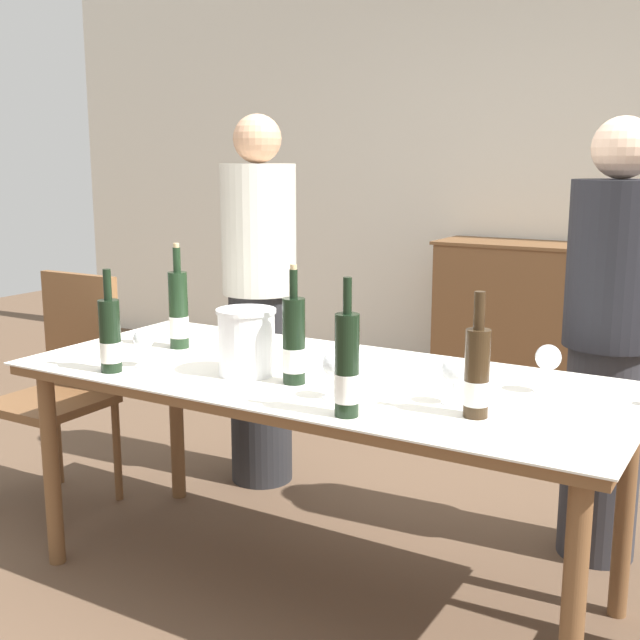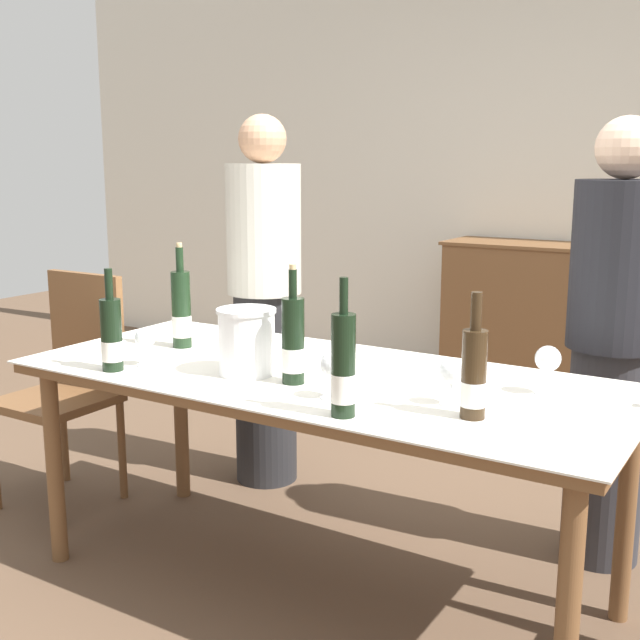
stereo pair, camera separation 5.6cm
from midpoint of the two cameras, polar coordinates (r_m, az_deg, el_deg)
name	(u,v)px [view 2 (the right image)]	position (r m, az deg, el deg)	size (l,w,h in m)	color
ground_plane	(320,586)	(2.94, 0.58, -18.42)	(12.00, 12.00, 0.00)	brown
back_wall	(569,170)	(5.28, 17.57, 10.17)	(8.00, 0.10, 2.80)	silver
sideboard_cabinet	(561,324)	(5.07, 17.06, -0.28)	(1.43, 0.46, 0.96)	brown
dining_table	(320,394)	(2.67, 0.61, -5.27)	(2.04, 0.88, 0.77)	brown
ice_bucket	(247,340)	(2.63, -4.63, -1.40)	(0.20, 0.20, 0.22)	white
wine_bottle_0	(112,336)	(2.74, -14.04, -1.12)	(0.07, 0.07, 0.34)	black
wine_bottle_1	(181,311)	(3.03, -9.30, 0.63)	(0.07, 0.07, 0.39)	black
wine_bottle_2	(293,343)	(2.51, -1.28, -1.65)	(0.07, 0.07, 0.38)	black
wine_bottle_3	(343,368)	(2.18, 2.41, -3.45)	(0.07, 0.07, 0.39)	black
wine_bottle_4	(474,375)	(2.21, 11.60, -3.84)	(0.07, 0.07, 0.35)	#332314
wine_glass_0	(548,361)	(2.50, 16.53, -2.78)	(0.08, 0.08, 0.15)	white
wine_glass_1	(452,373)	(2.33, 10.04, -3.70)	(0.07, 0.07, 0.14)	white
wine_glass_2	(145,339)	(2.78, -11.76, -1.37)	(0.07, 0.07, 0.13)	white
wine_glass_3	(333,366)	(2.35, 1.63, -3.30)	(0.08, 0.08, 0.14)	white
chair_left_end	(71,374)	(3.60, -16.85, -3.68)	(0.42, 0.42, 0.98)	brown
person_host	(265,303)	(3.59, -3.51, 1.22)	(0.33, 0.33, 1.65)	#262628
person_guest_left	(613,346)	(3.05, 20.61, -1.77)	(0.33, 0.33, 1.61)	#2D2D33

